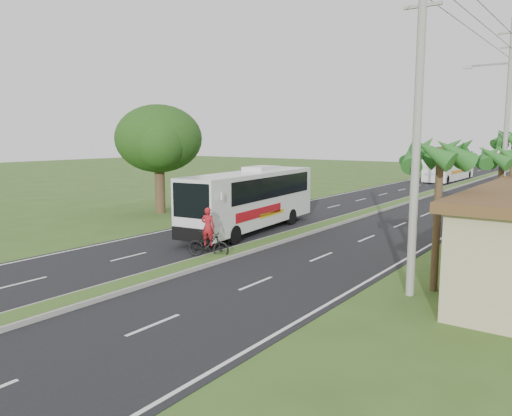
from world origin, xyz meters
The scene contains 13 objects.
ground centered at (0.00, 0.00, 0.00)m, with size 180.00×180.00×0.00m, color #3B531E.
road_asphalt centered at (0.00, 20.00, 0.01)m, with size 14.00×160.00×0.02m, color black.
median_strip centered at (0.00, 20.00, 0.10)m, with size 1.20×160.00×0.18m.
lane_edge_left centered at (-6.70, 20.00, 0.00)m, with size 0.12×160.00×0.01m, color silver.
lane_edge_right centered at (6.70, 20.00, 0.00)m, with size 0.12×160.00×0.01m, color silver.
palm_verge_a centered at (9.00, 3.00, 4.74)m, with size 2.40×2.40×5.45m.
palm_verge_b centered at (9.40, 12.00, 4.36)m, with size 2.40×2.40×5.05m.
shade_tree centered at (-12.11, 10.02, 5.03)m, with size 6.30×6.00×7.54m.
utility_pole_a centered at (8.50, 2.00, 5.67)m, with size 1.60×0.28×11.00m.
utility_pole_b centered at (8.47, 18.00, 6.26)m, with size 3.20×0.28×12.00m.
coach_bus_main centered at (-2.74, 8.27, 1.99)m, with size 3.50×11.40×3.63m.
coach_bus_far centered at (-2.64, 49.19, 2.03)m, with size 2.88×12.34×3.58m.
motorcyclist centered at (-0.55, 2.00, 0.80)m, with size 2.00×1.18×2.26m.
Camera 1 is at (13.80, -14.32, 5.33)m, focal length 35.00 mm.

